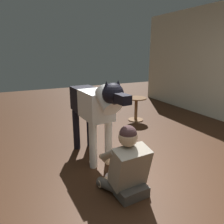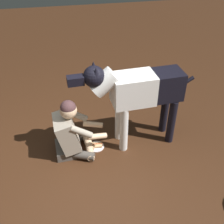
{
  "view_description": "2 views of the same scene",
  "coord_description": "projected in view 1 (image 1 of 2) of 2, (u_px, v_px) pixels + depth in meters",
  "views": [
    {
      "loc": [
        1.73,
        -1.55,
        1.57
      ],
      "look_at": [
        -0.74,
        -0.36,
        0.76
      ],
      "focal_mm": 33.54,
      "sensor_mm": 36.0,
      "label": 1
    },
    {
      "loc": [
        -0.06,
        2.3,
        2.67
      ],
      "look_at": [
        -0.58,
        -0.37,
        0.67
      ],
      "focal_mm": 45.28,
      "sensor_mm": 36.0,
      "label": 2
    }
  ],
  "objects": [
    {
      "name": "round_side_table",
      "position": [
        136.0,
        107.0,
        4.81
      ],
      "size": [
        0.46,
        0.46,
        0.54
      ],
      "color": "brown",
      "rests_on": "ground"
    },
    {
      "name": "hot_dog_on_plate",
      "position": [
        113.0,
        175.0,
        2.7
      ],
      "size": [
        0.22,
        0.22,
        0.06
      ],
      "color": "white",
      "rests_on": "ground"
    },
    {
      "name": "large_dog",
      "position": [
        94.0,
        107.0,
        2.93
      ],
      "size": [
        1.61,
        0.39,
        1.25
      ],
      "color": "white",
      "rests_on": "ground"
    },
    {
      "name": "ground_plane",
      "position": [
        165.0,
        183.0,
        2.58
      ],
      "size": [
        14.75,
        14.75,
        0.0
      ],
      "primitive_type": "plane",
      "color": "#3A2112"
    },
    {
      "name": "person_sitting_on_floor",
      "position": [
        127.0,
        166.0,
        2.35
      ],
      "size": [
        0.68,
        0.58,
        0.81
      ],
      "color": "#524C45",
      "rests_on": "ground"
    }
  ]
}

